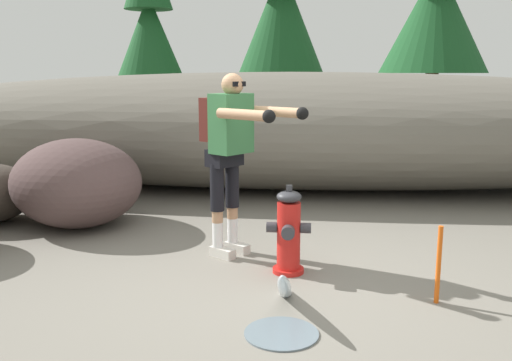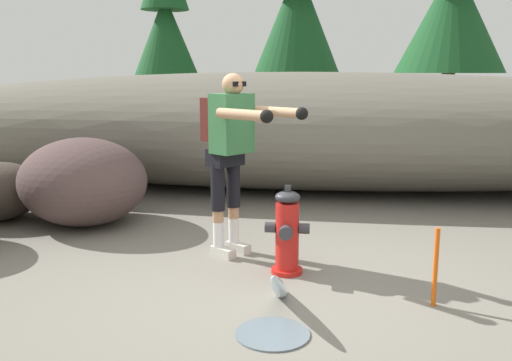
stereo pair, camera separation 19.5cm
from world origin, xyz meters
TOP-DOWN VIEW (x-y plane):
  - ground_plane at (0.00, 0.00)m, footprint 56.00×56.00m
  - dirt_embankment at (0.00, 4.09)m, footprint 15.01×3.20m
  - fire_hydrant at (0.14, 0.33)m, footprint 0.38×0.33m
  - hydrant_water_jet at (0.14, -0.43)m, footprint 0.50×1.30m
  - utility_worker at (-0.42, 0.75)m, footprint 1.01×0.89m
  - boulder_large at (-2.28, 1.62)m, footprint 2.06×2.05m
  - pine_tree_far_left at (-4.07, 10.99)m, footprint 2.02×2.02m
  - pine_tree_left at (-0.53, 11.94)m, footprint 2.88×2.88m
  - survey_stake at (1.28, -0.21)m, footprint 0.04×0.04m

SIDE VIEW (x-z plane):
  - ground_plane at x=0.00m, z-range -0.04..0.00m
  - hydrant_water_jet at x=0.14m, z-range -0.24..0.42m
  - survey_stake at x=1.28m, z-range 0.00..0.60m
  - fire_hydrant at x=0.14m, z-range -0.03..0.74m
  - boulder_large at x=-2.28m, z-range 0.00..0.99m
  - dirt_embankment at x=0.00m, z-range 0.00..1.72m
  - utility_worker at x=-0.42m, z-range 0.24..1.94m
  - pine_tree_far_left at x=-4.07m, z-range 0.29..5.73m
  - pine_tree_left at x=-0.53m, z-range 0.06..7.04m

